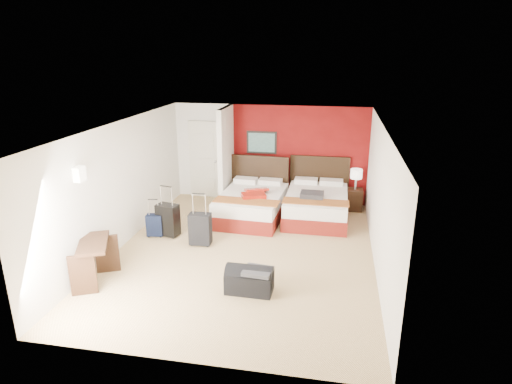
% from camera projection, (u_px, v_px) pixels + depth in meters
% --- Properties ---
extents(ground, '(6.50, 6.50, 0.00)m').
position_uv_depth(ground, '(244.00, 252.00, 8.56)').
color(ground, '#D7BA84').
rests_on(ground, ground).
extents(room_walls, '(5.02, 6.52, 2.50)m').
position_uv_depth(room_walls, '(196.00, 169.00, 9.74)').
color(room_walls, white).
rests_on(room_walls, ground).
extents(red_accent_panel, '(3.50, 0.04, 2.50)m').
position_uv_depth(red_accent_panel, '(298.00, 155.00, 11.06)').
color(red_accent_panel, maroon).
rests_on(red_accent_panel, ground).
extents(partition_wall, '(0.12, 1.20, 2.50)m').
position_uv_depth(partition_wall, '(226.00, 158.00, 10.78)').
color(partition_wall, silver).
rests_on(partition_wall, ground).
extents(entry_door, '(0.82, 0.06, 2.05)m').
position_uv_depth(entry_door, '(204.00, 160.00, 11.54)').
color(entry_door, silver).
rests_on(entry_door, ground).
extents(bed_left, '(1.54, 2.12, 0.61)m').
position_uv_depth(bed_left, '(252.00, 205.00, 10.23)').
color(bed_left, white).
rests_on(bed_left, ground).
extents(bed_right, '(1.44, 2.05, 0.61)m').
position_uv_depth(bed_right, '(316.00, 206.00, 10.19)').
color(bed_right, white).
rests_on(bed_right, ground).
extents(red_suitcase_open, '(0.77, 0.88, 0.09)m').
position_uv_depth(red_suitcase_open, '(255.00, 193.00, 10.01)').
color(red_suitcase_open, '#A01A0D').
rests_on(red_suitcase_open, bed_left).
extents(jacket_bundle, '(0.53, 0.42, 0.12)m').
position_uv_depth(jacket_bundle, '(312.00, 195.00, 9.82)').
color(jacket_bundle, '#353539').
rests_on(jacket_bundle, bed_right).
extents(nightstand, '(0.39, 0.39, 0.53)m').
position_uv_depth(nightstand, '(354.00, 200.00, 10.76)').
color(nightstand, black).
rests_on(nightstand, ground).
extents(table_lamp, '(0.34, 0.34, 0.51)m').
position_uv_depth(table_lamp, '(356.00, 179.00, 10.60)').
color(table_lamp, silver).
rests_on(table_lamp, nightstand).
extents(suitcase_black, '(0.50, 0.37, 0.68)m').
position_uv_depth(suitcase_black, '(168.00, 221.00, 9.22)').
color(suitcase_black, black).
rests_on(suitcase_black, ground).
extents(suitcase_charcoal, '(0.44, 0.28, 0.64)m').
position_uv_depth(suitcase_charcoal, '(200.00, 230.00, 8.79)').
color(suitcase_charcoal, black).
rests_on(suitcase_charcoal, ground).
extents(suitcase_navy, '(0.36, 0.26, 0.46)m').
position_uv_depth(suitcase_navy, '(155.00, 226.00, 9.22)').
color(suitcase_navy, black).
rests_on(suitcase_navy, ground).
extents(duffel_bag, '(0.78, 0.43, 0.39)m').
position_uv_depth(duffel_bag, '(249.00, 281.00, 7.11)').
color(duffel_bag, black).
rests_on(duffel_bag, ground).
extents(jacket_draped, '(0.49, 0.43, 0.06)m').
position_uv_depth(jacket_draped, '(258.00, 271.00, 6.96)').
color(jacket_draped, '#393A3E').
rests_on(jacket_draped, duffel_bag).
extents(desk, '(0.80, 1.02, 0.76)m').
position_uv_depth(desk, '(95.00, 262.00, 7.33)').
color(desk, '#311C10').
rests_on(desk, ground).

